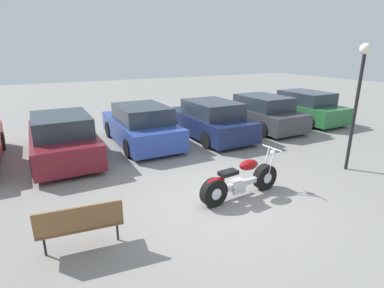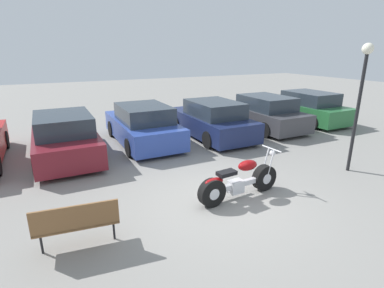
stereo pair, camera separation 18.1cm
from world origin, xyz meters
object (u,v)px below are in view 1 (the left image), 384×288
motorcycle (240,181)px  parked_car_green (302,107)px  parked_car_maroon (63,138)px  parked_car_dark_grey (260,113)px  lamp_post (360,84)px  park_bench (80,223)px  parked_car_blue (141,126)px  parked_car_navy (209,120)px

motorcycle → parked_car_green: (7.49, 5.14, 0.26)m
parked_car_maroon → parked_car_dark_grey: (8.15, 0.19, 0.00)m
motorcycle → parked_car_dark_grey: parked_car_dark_grey is taller
lamp_post → motorcycle: bearing=179.6°
park_bench → parked_car_maroon: bearing=87.6°
parked_car_blue → parked_car_navy: (2.72, -0.37, 0.00)m
parked_car_maroon → parked_car_green: 10.87m
parked_car_green → parked_car_maroon: bearing=-178.4°
parked_car_maroon → park_bench: parked_car_maroon is taller
lamp_post → parked_car_blue: bearing=130.5°
parked_car_dark_grey → parked_car_navy: bearing=-176.1°
motorcycle → parked_car_dark_grey: bearing=46.4°
motorcycle → park_bench: size_ratio=1.55×
lamp_post → park_bench: bearing=-177.5°
parked_car_dark_grey → parked_car_green: size_ratio=1.00×
parked_car_blue → lamp_post: 7.12m
parked_car_blue → lamp_post: (4.47, -5.24, 1.80)m
parked_car_maroon → parked_car_green: (10.86, 0.31, 0.00)m
park_bench → parked_car_green: bearing=26.3°
motorcycle → parked_car_maroon: parked_car_maroon is taller
parked_car_navy → park_bench: (-5.64, -5.19, -0.13)m
motorcycle → parked_car_blue: (-0.65, 5.21, 0.26)m
motorcycle → lamp_post: 4.34m
parked_car_blue → lamp_post: bearing=-49.5°
motorcycle → parked_car_navy: 5.27m
parked_car_green → lamp_post: bearing=-125.4°
motorcycle → parked_car_dark_grey: size_ratio=0.51×
parked_car_blue → parked_car_maroon: bearing=-172.0°
motorcycle → parked_car_navy: (2.06, 4.84, 0.26)m
parked_car_blue → park_bench: bearing=-117.8°
parked_car_navy → lamp_post: size_ratio=1.24×
parked_car_blue → parked_car_dark_grey: bearing=-2.0°
parked_car_green → park_bench: size_ratio=3.03×
parked_car_maroon → park_bench: 5.18m
parked_car_dark_grey → parked_car_blue: bearing=178.0°
parked_car_dark_grey → parked_car_green: same height
parked_car_maroon → park_bench: bearing=-92.4°
motorcycle → park_bench: motorcycle is taller
parked_car_blue → parked_car_dark_grey: same height
parked_car_dark_grey → park_bench: (-8.36, -5.37, -0.13)m
parked_car_dark_grey → park_bench: parked_car_dark_grey is taller
park_bench → parked_car_blue: bearing=62.2°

